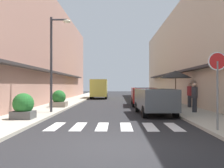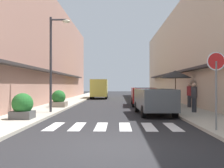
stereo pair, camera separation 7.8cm
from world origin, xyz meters
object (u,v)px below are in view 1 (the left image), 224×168
Objects in this scene: parked_car_mid at (143,94)px; pedestrian_walking_far at (190,94)px; pedestrian_walking_near at (195,97)px; street_lamp at (54,54)px; cafe_umbrella at (176,74)px; planter_midblock at (59,99)px; delivery_van at (99,87)px; parked_car_near at (155,98)px; planter_corner at (23,107)px; round_street_sign at (217,70)px.

parked_car_mid is 4.05m from pedestrian_walking_far.
pedestrian_walking_near is at bearing -116.95° from pedestrian_walking_far.
cafe_umbrella is (7.89, 4.20, -1.01)m from street_lamp.
planter_midblock is at bearing -18.17° from pedestrian_walking_near.
pedestrian_walking_far is at bearing -62.75° from delivery_van.
street_lamp is (-5.71, -6.20, 2.53)m from parked_car_mid.
parked_car_near is at bearing 13.36° from pedestrian_walking_near.
parked_car_near is 3.73× the size of planter_midblock.
parked_car_near is at bearing 22.89° from planter_corner.
planter_midblock is (-6.25, -2.58, -0.27)m from parked_car_mid.
pedestrian_walking_far is (9.23, -0.16, 0.36)m from planter_midblock.
street_lamp is 4.18m from planter_corner.
planter_corner is 0.71× the size of pedestrian_walking_near.
round_street_sign is 2.27× the size of planter_midblock.
cafe_umbrella is (2.18, -2.00, 1.53)m from parked_car_mid.
planter_corner is at bearing -139.90° from cafe_umbrella.
parked_car_mid is at bearing 137.50° from cafe_umbrella.
parked_car_near is 5.26m from cafe_umbrella.
parked_car_mid is 8.80m from street_lamp.
round_street_sign reaches higher than delivery_van.
planter_midblock is at bearing -176.02° from cafe_umbrella.
round_street_sign is at bearing -51.55° from planter_midblock.
round_street_sign is at bearing -83.66° from parked_car_mid.
delivery_van is 2.08× the size of cafe_umbrella.
pedestrian_walking_near is (8.75, 3.08, 0.32)m from planter_corner.
planter_corner is (-7.78, 2.90, -1.51)m from round_street_sign.
delivery_van is 15.90m from pedestrian_walking_far.
street_lamp reaches higher than parked_car_mid.
pedestrian_walking_near is 3.48m from pedestrian_walking_far.
planter_corner is (-2.13, -20.62, -0.73)m from delivery_van.
pedestrian_walking_near reaches higher than planter_midblock.
round_street_sign reaches higher than parked_car_near.
pedestrian_walking_near is (0.98, 5.98, -1.19)m from round_street_sign.
parked_car_near is 2.61× the size of pedestrian_walking_far.
parked_car_mid is 6.59m from pedestrian_walking_near.
street_lamp reaches higher than planter_corner.
planter_corner is (-6.43, -9.24, -0.24)m from parked_car_mid.
round_street_sign reaches higher than cafe_umbrella.
cafe_umbrella is at bearing 85.32° from round_street_sign.
pedestrian_walking_far reaches higher than planter_corner.
round_street_sign is 9.61m from pedestrian_walking_far.
parked_car_near reaches higher than planter_midblock.
delivery_van is at bearing 110.69° from parked_car_mid.
delivery_van reaches higher than planter_midblock.
pedestrian_walking_far is (2.98, 3.78, 0.09)m from parked_car_near.
planter_corner is (-0.72, -3.05, -2.77)m from street_lamp.
cafe_umbrella reaches higher than parked_car_near.
parked_car_mid is at bearing 90.00° from parked_car_near.
pedestrian_walking_far reaches higher than planter_midblock.
cafe_umbrella is at bearing 120.72° from pedestrian_walking_far.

